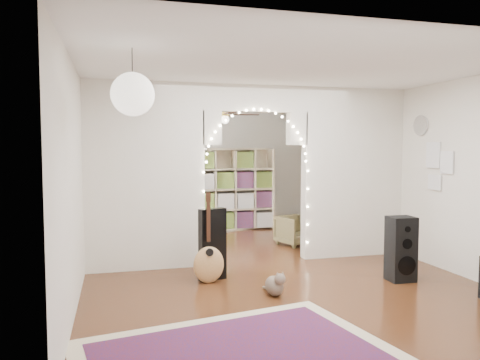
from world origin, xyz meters
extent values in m
plane|color=black|center=(0.00, 0.00, 0.00)|extent=(7.50, 7.50, 0.00)
cube|color=white|center=(0.00, 0.00, 2.70)|extent=(5.00, 7.50, 0.02)
cube|color=silver|center=(0.00, 3.75, 1.35)|extent=(5.00, 0.02, 2.70)
cube|color=silver|center=(0.00, -3.75, 1.35)|extent=(5.00, 0.02, 2.70)
cube|color=silver|center=(-2.50, 0.00, 1.35)|extent=(0.02, 7.50, 2.70)
cube|color=silver|center=(2.50, 0.00, 1.35)|extent=(0.02, 7.50, 2.70)
cube|color=silver|center=(-1.65, 0.00, 1.35)|extent=(1.70, 0.20, 2.70)
cube|color=silver|center=(1.65, 0.00, 1.35)|extent=(1.70, 0.20, 2.70)
cube|color=silver|center=(0.00, 0.00, 2.50)|extent=(1.60, 0.20, 0.40)
cube|color=white|center=(-2.47, 1.80, 1.50)|extent=(0.04, 1.20, 1.40)
cylinder|color=white|center=(2.48, -0.60, 2.10)|extent=(0.03, 0.31, 0.31)
sphere|color=white|center=(-1.90, -2.40, 2.25)|extent=(0.40, 0.40, 0.40)
cube|color=maroon|center=(-1.08, -3.19, 0.01)|extent=(2.94, 2.40, 0.02)
cube|color=black|center=(-0.84, -0.82, 0.48)|extent=(0.38, 0.22, 0.96)
ellipsoid|color=#AC7E45|center=(-0.92, -0.96, 0.42)|extent=(0.43, 0.28, 0.48)
cube|color=black|center=(-0.92, -0.96, 0.82)|extent=(0.05, 0.04, 0.55)
cube|color=black|center=(-0.92, -0.96, 1.13)|extent=(0.07, 0.05, 0.12)
ellipsoid|color=brown|center=(-0.26, -1.66, 0.12)|extent=(0.26, 0.35, 0.23)
sphere|color=brown|center=(-0.23, -1.79, 0.23)|extent=(0.16, 0.16, 0.13)
cone|color=brown|center=(-0.27, -1.79, 0.30)|extent=(0.04, 0.04, 0.05)
cone|color=brown|center=(-0.20, -1.79, 0.30)|extent=(0.04, 0.04, 0.05)
cylinder|color=brown|center=(-0.29, -1.49, 0.04)|extent=(0.07, 0.22, 0.07)
cube|color=black|center=(1.56, -1.51, 0.43)|extent=(0.34, 0.30, 0.85)
cylinder|color=black|center=(1.55, -1.65, 0.24)|extent=(0.25, 0.03, 0.25)
cylinder|color=black|center=(1.55, -1.65, 0.52)|extent=(0.13, 0.02, 0.13)
cylinder|color=black|center=(1.55, -1.65, 0.71)|extent=(0.08, 0.02, 0.08)
cube|color=#C8B191|center=(0.38, 2.83, 0.87)|extent=(1.74, 1.10, 1.75)
cube|color=brown|center=(-0.07, 3.42, 0.73)|extent=(1.28, 0.93, 0.05)
cylinder|color=brown|center=(-0.55, 3.04, 0.35)|extent=(0.05, 0.05, 0.70)
cylinder|color=brown|center=(0.49, 3.16, 0.35)|extent=(0.05, 0.05, 0.70)
cylinder|color=brown|center=(-0.62, 3.68, 0.35)|extent=(0.05, 0.05, 0.70)
cylinder|color=brown|center=(0.41, 3.80, 0.35)|extent=(0.05, 0.05, 0.70)
imported|color=white|center=(-0.07, 3.42, 0.85)|extent=(0.20, 0.20, 0.19)
imported|color=brown|center=(-0.13, 2.94, 0.26)|extent=(0.72, 0.73, 0.53)
imported|color=brown|center=(1.07, 0.98, 0.27)|extent=(0.74, 0.74, 0.53)
camera|label=1|loc=(-2.07, -6.84, 1.76)|focal=35.00mm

